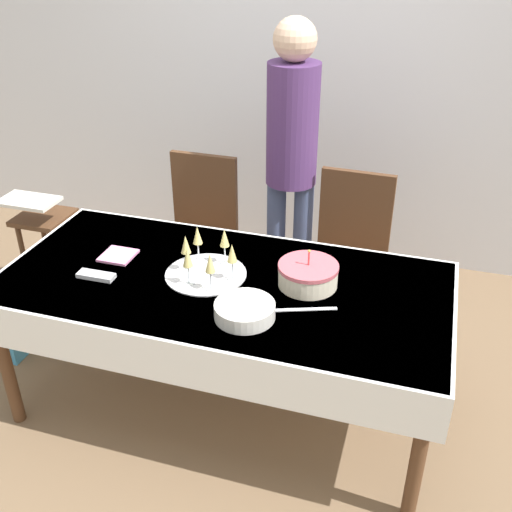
{
  "coord_description": "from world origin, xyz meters",
  "views": [
    {
      "loc": [
        0.8,
        -2.09,
        2.12
      ],
      "look_at": [
        0.14,
        0.05,
        0.84
      ],
      "focal_mm": 42.0,
      "sensor_mm": 36.0,
      "label": 1
    }
  ],
  "objects_px": {
    "gift_bag": "(2,334)",
    "dining_chair_far_right": "(349,252)",
    "champagne_tray": "(206,260)",
    "plate_stack_main": "(245,311)",
    "dining_chair_far_left": "(199,230)",
    "person_standing": "(292,147)",
    "birthday_cake": "(308,275)",
    "high_chair": "(43,229)"
  },
  "relations": [
    {
      "from": "gift_bag",
      "to": "dining_chair_far_right",
      "type": "bearing_deg",
      "value": 24.46
    },
    {
      "from": "champagne_tray",
      "to": "plate_stack_main",
      "type": "relative_size",
      "value": 1.49
    },
    {
      "from": "dining_chair_far_right",
      "to": "champagne_tray",
      "type": "relative_size",
      "value": 2.58
    },
    {
      "from": "gift_bag",
      "to": "champagne_tray",
      "type": "bearing_deg",
      "value": 1.19
    },
    {
      "from": "dining_chair_far_left",
      "to": "person_standing",
      "type": "relative_size",
      "value": 0.56
    },
    {
      "from": "dining_chair_far_right",
      "to": "champagne_tray",
      "type": "xyz_separation_m",
      "value": [
        -0.53,
        -0.77,
        0.28
      ]
    },
    {
      "from": "champagne_tray",
      "to": "plate_stack_main",
      "type": "xyz_separation_m",
      "value": [
        0.26,
        -0.26,
        -0.04
      ]
    },
    {
      "from": "dining_chair_far_right",
      "to": "gift_bag",
      "type": "height_order",
      "value": "dining_chair_far_right"
    },
    {
      "from": "dining_chair_far_left",
      "to": "dining_chair_far_right",
      "type": "height_order",
      "value": "same"
    },
    {
      "from": "birthday_cake",
      "to": "gift_bag",
      "type": "bearing_deg",
      "value": -177.33
    },
    {
      "from": "person_standing",
      "to": "gift_bag",
      "type": "height_order",
      "value": "person_standing"
    },
    {
      "from": "dining_chair_far_right",
      "to": "high_chair",
      "type": "xyz_separation_m",
      "value": [
        -1.81,
        -0.2,
        -0.03
      ]
    },
    {
      "from": "birthday_cake",
      "to": "plate_stack_main",
      "type": "relative_size",
      "value": 1.07
    },
    {
      "from": "plate_stack_main",
      "to": "champagne_tray",
      "type": "bearing_deg",
      "value": 135.6
    },
    {
      "from": "dining_chair_far_left",
      "to": "gift_bag",
      "type": "height_order",
      "value": "dining_chair_far_left"
    },
    {
      "from": "person_standing",
      "to": "gift_bag",
      "type": "relative_size",
      "value": 6.33
    },
    {
      "from": "birthday_cake",
      "to": "gift_bag",
      "type": "xyz_separation_m",
      "value": [
        -1.66,
        -0.08,
        -0.64
      ]
    },
    {
      "from": "dining_chair_far_left",
      "to": "dining_chair_far_right",
      "type": "xyz_separation_m",
      "value": [
        0.88,
        -0.0,
        0.0
      ]
    },
    {
      "from": "dining_chair_far_left",
      "to": "dining_chair_far_right",
      "type": "distance_m",
      "value": 0.88
    },
    {
      "from": "birthday_cake",
      "to": "champagne_tray",
      "type": "height_order",
      "value": "champagne_tray"
    },
    {
      "from": "birthday_cake",
      "to": "gift_bag",
      "type": "distance_m",
      "value": 1.78
    },
    {
      "from": "dining_chair_far_left",
      "to": "birthday_cake",
      "type": "bearing_deg",
      "value": -41.53
    },
    {
      "from": "champagne_tray",
      "to": "dining_chair_far_right",
      "type": "bearing_deg",
      "value": 55.44
    },
    {
      "from": "plate_stack_main",
      "to": "high_chair",
      "type": "xyz_separation_m",
      "value": [
        -1.55,
        0.82,
        -0.27
      ]
    },
    {
      "from": "dining_chair_far_left",
      "to": "plate_stack_main",
      "type": "xyz_separation_m",
      "value": [
        0.62,
        -1.03,
        0.24
      ]
    },
    {
      "from": "dining_chair_far_right",
      "to": "high_chair",
      "type": "distance_m",
      "value": 1.82
    },
    {
      "from": "dining_chair_far_right",
      "to": "high_chair",
      "type": "height_order",
      "value": "dining_chair_far_right"
    },
    {
      "from": "gift_bag",
      "to": "birthday_cake",
      "type": "bearing_deg",
      "value": 2.67
    },
    {
      "from": "high_chair",
      "to": "gift_bag",
      "type": "height_order",
      "value": "high_chair"
    },
    {
      "from": "person_standing",
      "to": "gift_bag",
      "type": "xyz_separation_m",
      "value": [
        -1.37,
        -0.94,
        -0.9
      ]
    },
    {
      "from": "champagne_tray",
      "to": "birthday_cake",
      "type": "bearing_deg",
      "value": 6.65
    },
    {
      "from": "dining_chair_far_right",
      "to": "plate_stack_main",
      "type": "bearing_deg",
      "value": -104.43
    },
    {
      "from": "dining_chair_far_left",
      "to": "high_chair",
      "type": "xyz_separation_m",
      "value": [
        -0.93,
        -0.2,
        -0.03
      ]
    },
    {
      "from": "plate_stack_main",
      "to": "person_standing",
      "type": "relative_size",
      "value": 0.14
    },
    {
      "from": "plate_stack_main",
      "to": "person_standing",
      "type": "xyz_separation_m",
      "value": [
        -0.11,
        1.17,
        0.28
      ]
    },
    {
      "from": "gift_bag",
      "to": "high_chair",
      "type": "bearing_deg",
      "value": 96.78
    },
    {
      "from": "person_standing",
      "to": "plate_stack_main",
      "type": "bearing_deg",
      "value": -84.55
    },
    {
      "from": "champagne_tray",
      "to": "person_standing",
      "type": "distance_m",
      "value": 0.95
    },
    {
      "from": "birthday_cake",
      "to": "high_chair",
      "type": "height_order",
      "value": "birthday_cake"
    },
    {
      "from": "champagne_tray",
      "to": "gift_bag",
      "type": "distance_m",
      "value": 1.38
    },
    {
      "from": "dining_chair_far_left",
      "to": "champagne_tray",
      "type": "relative_size",
      "value": 2.58
    },
    {
      "from": "birthday_cake",
      "to": "plate_stack_main",
      "type": "xyz_separation_m",
      "value": [
        -0.19,
        -0.31,
        -0.02
      ]
    }
  ]
}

